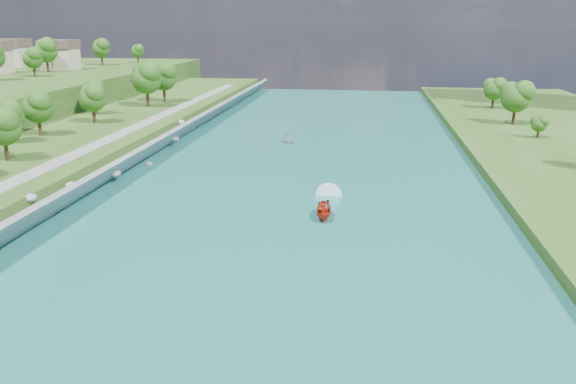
# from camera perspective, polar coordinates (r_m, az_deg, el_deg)

# --- Properties ---
(ground) EXTENTS (260.00, 260.00, 0.00)m
(ground) POSITION_cam_1_polar(r_m,az_deg,el_deg) (58.01, -2.51, -5.75)
(ground) COLOR #2D5119
(ground) RESTS_ON ground
(river_water) EXTENTS (55.00, 240.00, 0.10)m
(river_water) POSITION_cam_1_polar(r_m,az_deg,el_deg) (76.59, 0.19, -0.00)
(river_water) COLOR #195E62
(river_water) RESTS_ON ground
(ridge_west) EXTENTS (60.00, 120.00, 9.00)m
(ridge_west) POSITION_cam_1_polar(r_m,az_deg,el_deg) (175.08, -24.28, 9.61)
(ridge_west) COLOR #2D5119
(ridge_west) RESTS_ON ground
(riprap_bank) EXTENTS (4.19, 236.00, 4.37)m
(riprap_bank) POSITION_cam_1_polar(r_m,az_deg,el_deg) (82.78, -17.94, 1.73)
(riprap_bank) COLOR slate
(riprap_bank) RESTS_ON ground
(riverside_path) EXTENTS (3.00, 200.00, 0.10)m
(riverside_path) POSITION_cam_1_polar(r_m,az_deg,el_deg) (86.18, -21.78, 3.10)
(riverside_path) COLOR gray
(riverside_path) RESTS_ON berm_west
(ridge_houses) EXTENTS (29.50, 29.50, 8.40)m
(ridge_houses) POSITION_cam_1_polar(r_m,az_deg,el_deg) (181.92, -25.47, 12.49)
(ridge_houses) COLOR beige
(ridge_houses) RESTS_ON ridge_west
(trees_ridge) EXTENTS (21.15, 65.27, 10.87)m
(trees_ridge) POSITION_cam_1_polar(r_m,az_deg,el_deg) (172.74, -22.69, 12.89)
(trees_ridge) COLOR #144D15
(trees_ridge) RESTS_ON ridge_west
(motorboat) EXTENTS (3.60, 19.08, 2.11)m
(motorboat) POSITION_cam_1_polar(r_m,az_deg,el_deg) (67.39, 3.72, -1.70)
(motorboat) COLOR red
(motorboat) RESTS_ON river_water
(raft) EXTENTS (3.96, 3.84, 1.68)m
(raft) POSITION_cam_1_polar(r_m,az_deg,el_deg) (107.78, -0.03, 5.22)
(raft) COLOR #95969D
(raft) RESTS_ON river_water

